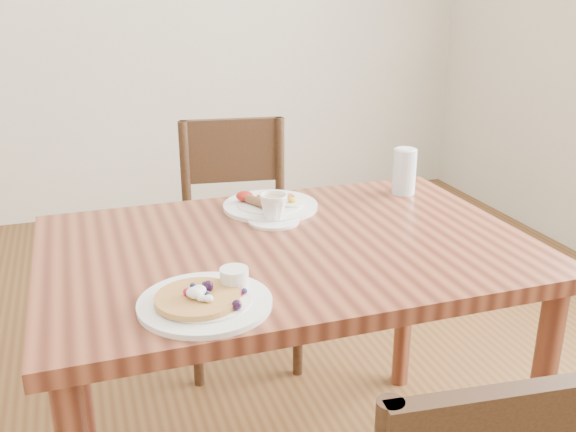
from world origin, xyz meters
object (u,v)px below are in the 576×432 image
object	(u,v)px
breakfast_plate	(269,204)
water_glass	(404,171)
chair_far	(238,229)
teacup_saucer	(274,210)
pancake_plate	(206,299)
dining_table	(288,278)

from	to	relation	value
breakfast_plate	water_glass	world-z (taller)	water_glass
chair_far	teacup_saucer	bearing A→B (deg)	93.02
pancake_plate	breakfast_plate	bearing A→B (deg)	60.70
chair_far	water_glass	distance (m)	0.72
pancake_plate	breakfast_plate	distance (m)	0.59
chair_far	breakfast_plate	size ratio (longest dim) A/B	3.26
breakfast_plate	water_glass	xyz separation A→B (m)	(0.43, 0.00, 0.06)
dining_table	pancake_plate	xyz separation A→B (m)	(-0.26, -0.26, 0.11)
pancake_plate	water_glass	distance (m)	0.89
pancake_plate	teacup_saucer	xyz separation A→B (m)	(0.27, 0.41, 0.02)
teacup_saucer	pancake_plate	bearing A→B (deg)	-123.47
chair_far	water_glass	xyz separation A→B (m)	(0.40, -0.51, 0.33)
pancake_plate	water_glass	bearing A→B (deg)	35.74
pancake_plate	chair_far	bearing A→B (deg)	72.47
dining_table	water_glass	distance (m)	0.55
chair_far	teacup_saucer	world-z (taller)	chair_far
breakfast_plate	teacup_saucer	size ratio (longest dim) A/B	1.93
dining_table	teacup_saucer	bearing A→B (deg)	86.27
breakfast_plate	teacup_saucer	bearing A→B (deg)	-100.70
dining_table	pancake_plate	world-z (taller)	pancake_plate
teacup_saucer	water_glass	size ratio (longest dim) A/B	1.02
chair_far	breakfast_plate	distance (m)	0.57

